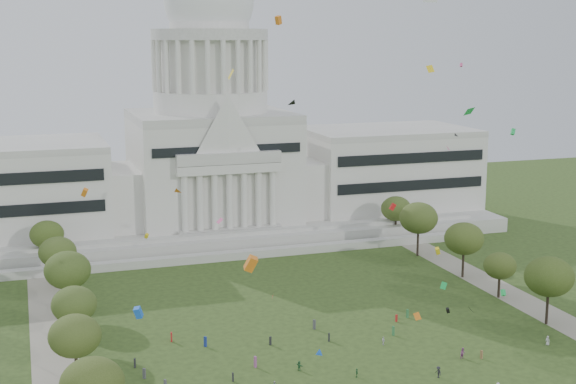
# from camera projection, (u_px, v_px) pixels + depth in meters

# --- Properties ---
(capitol) EXTENTS (160.00, 64.50, 91.30)m
(capitol) POSITION_uv_depth(u_px,v_px,m) (212.00, 154.00, 228.48)
(capitol) COLOR #B8B6AC
(capitol) RESTS_ON ground
(path_left) EXTENTS (8.00, 160.00, 0.04)m
(path_left) POSITION_uv_depth(u_px,v_px,m) (55.00, 359.00, 139.98)
(path_left) COLOR gray
(path_left) RESTS_ON ground
(path_right) EXTENTS (8.00, 160.00, 0.04)m
(path_right) POSITION_uv_depth(u_px,v_px,m) (525.00, 302.00, 169.79)
(path_right) COLOR gray
(path_right) RESTS_ON ground
(row_tree_l_1) EXTENTS (8.86, 8.86, 12.59)m
(row_tree_l_1) POSITION_uv_depth(u_px,v_px,m) (92.00, 384.00, 108.80)
(row_tree_l_1) COLOR black
(row_tree_l_1) RESTS_ON ground
(row_tree_l_2) EXTENTS (8.42, 8.42, 11.97)m
(row_tree_l_2) POSITION_uv_depth(u_px,v_px,m) (75.00, 336.00, 127.46)
(row_tree_l_2) COLOR black
(row_tree_l_2) RESTS_ON ground
(row_tree_r_2) EXTENTS (9.55, 9.55, 13.58)m
(row_tree_r_2) POSITION_uv_depth(u_px,v_px,m) (549.00, 277.00, 155.06)
(row_tree_r_2) COLOR black
(row_tree_r_2) RESTS_ON ground
(row_tree_l_3) EXTENTS (8.12, 8.12, 11.55)m
(row_tree_l_3) POSITION_uv_depth(u_px,v_px,m) (74.00, 305.00, 143.28)
(row_tree_l_3) COLOR black
(row_tree_l_3) RESTS_ON ground
(row_tree_r_3) EXTENTS (7.01, 7.01, 9.98)m
(row_tree_r_3) POSITION_uv_depth(u_px,v_px,m) (500.00, 266.00, 171.50)
(row_tree_r_3) COLOR black
(row_tree_r_3) RESTS_ON ground
(row_tree_l_4) EXTENTS (9.29, 9.29, 13.21)m
(row_tree_l_4) POSITION_uv_depth(u_px,v_px,m) (68.00, 270.00, 160.29)
(row_tree_l_4) COLOR black
(row_tree_l_4) RESTS_ON ground
(row_tree_r_4) EXTENTS (9.19, 9.19, 13.06)m
(row_tree_r_4) POSITION_uv_depth(u_px,v_px,m) (464.00, 239.00, 185.68)
(row_tree_r_4) COLOR black
(row_tree_r_4) RESTS_ON ground
(row_tree_l_5) EXTENTS (8.33, 8.33, 11.85)m
(row_tree_l_5) POSITION_uv_depth(u_px,v_px,m) (58.00, 252.00, 177.43)
(row_tree_l_5) COLOR black
(row_tree_l_5) RESTS_ON ground
(row_tree_r_5) EXTENTS (9.82, 9.82, 13.96)m
(row_tree_r_5) POSITION_uv_depth(u_px,v_px,m) (419.00, 218.00, 203.93)
(row_tree_r_5) COLOR black
(row_tree_r_5) RESTS_ON ground
(row_tree_l_6) EXTENTS (8.19, 8.19, 11.64)m
(row_tree_l_6) POSITION_uv_depth(u_px,v_px,m) (47.00, 234.00, 193.83)
(row_tree_l_6) COLOR black
(row_tree_l_6) RESTS_ON ground
(row_tree_r_6) EXTENTS (8.42, 8.42, 11.97)m
(row_tree_r_6) POSITION_uv_depth(u_px,v_px,m) (396.00, 209.00, 221.67)
(row_tree_r_6) COLOR black
(row_tree_r_6) RESTS_ON ground
(person_0) EXTENTS (0.88, 1.02, 1.76)m
(person_0) POSITION_uv_depth(u_px,v_px,m) (548.00, 340.00, 146.05)
(person_0) COLOR silver
(person_0) RESTS_ON ground
(person_2) EXTENTS (1.08, 0.81, 1.98)m
(person_2) POSITION_uv_depth(u_px,v_px,m) (463.00, 353.00, 139.92)
(person_2) COLOR #994C8C
(person_2) RESTS_ON ground
(person_3) EXTENTS (0.88, 1.37, 1.96)m
(person_3) POSITION_uv_depth(u_px,v_px,m) (438.00, 372.00, 132.05)
(person_3) COLOR #26262B
(person_3) RESTS_ON ground
(person_4) EXTENTS (0.76, 1.01, 1.53)m
(person_4) POSITION_uv_depth(u_px,v_px,m) (357.00, 373.00, 132.28)
(person_4) COLOR #33723F
(person_4) RESTS_ON ground
(person_5) EXTENTS (1.28, 1.66, 1.68)m
(person_5) POSITION_uv_depth(u_px,v_px,m) (299.00, 366.00, 134.90)
(person_5) COLOR #33723F
(person_5) RESTS_ON ground
(person_10) EXTENTS (0.66, 1.00, 1.59)m
(person_10) POSITION_uv_depth(u_px,v_px,m) (383.00, 341.00, 146.04)
(person_10) COLOR silver
(person_10) RESTS_ON ground
(distant_crowd) EXTENTS (65.25, 36.91, 1.95)m
(distant_crowd) POSITION_uv_depth(u_px,v_px,m) (262.00, 366.00, 134.72)
(distant_crowd) COLOR #994C8C
(distant_crowd) RESTS_ON ground
(kite_swarm) EXTENTS (85.10, 101.92, 58.06)m
(kite_swarm) POSITION_uv_depth(u_px,v_px,m) (367.00, 224.00, 128.31)
(kite_swarm) COLOR #E54C8C
(kite_swarm) RESTS_ON ground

